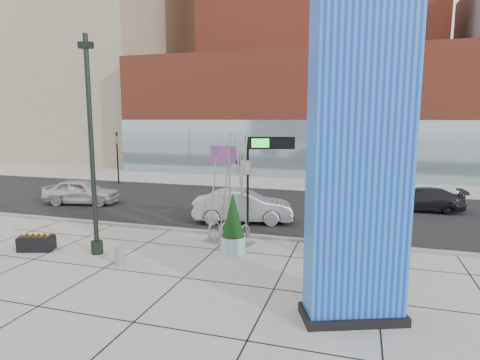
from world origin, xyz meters
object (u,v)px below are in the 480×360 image
(car_white_west, at_px, (81,192))
(car_silver_mid, at_px, (243,206))
(concrete_bollard, at_px, (120,256))
(blue_pylon, at_px, (359,158))
(lamp_post, at_px, (93,168))
(overhead_street_sign, at_px, (265,152))
(public_art_sculpture, at_px, (229,215))

(car_white_west, relative_size, car_silver_mid, 0.90)
(concrete_bollard, bearing_deg, blue_pylon, -11.40)
(lamp_post, relative_size, car_silver_mid, 1.66)
(lamp_post, height_order, overhead_street_sign, lamp_post)
(car_silver_mid, bearing_deg, blue_pylon, -161.05)
(public_art_sculpture, xyz_separation_m, overhead_street_sign, (1.31, 0.80, 2.56))
(lamp_post, distance_m, public_art_sculpture, 5.64)
(blue_pylon, xyz_separation_m, concrete_bollard, (-7.95, 1.60, -3.84))
(car_white_west, height_order, car_silver_mid, car_silver_mid)
(public_art_sculpture, distance_m, car_white_west, 11.90)
(overhead_street_sign, xyz_separation_m, car_silver_mid, (-1.71, 2.56, -2.96))
(car_silver_mid, bearing_deg, overhead_street_sign, -159.86)
(blue_pylon, height_order, lamp_post, blue_pylon)
(concrete_bollard, xyz_separation_m, overhead_street_sign, (4.20, 4.39, 3.42))
(blue_pylon, height_order, overhead_street_sign, blue_pylon)
(blue_pylon, relative_size, public_art_sculpture, 1.89)
(overhead_street_sign, distance_m, car_white_west, 13.19)
(blue_pylon, relative_size, lamp_post, 1.07)
(public_art_sculpture, bearing_deg, lamp_post, -133.13)
(concrete_bollard, relative_size, car_white_west, 0.15)
(concrete_bollard, relative_size, car_silver_mid, 0.14)
(concrete_bollard, xyz_separation_m, car_white_west, (-8.05, 8.24, 0.41))
(blue_pylon, relative_size, concrete_bollard, 12.82)
(car_white_west, bearing_deg, blue_pylon, -133.99)
(car_white_west, bearing_deg, lamp_post, -151.12)
(concrete_bollard, xyz_separation_m, car_silver_mid, (2.49, 6.95, 0.47))
(blue_pylon, relative_size, overhead_street_sign, 1.98)
(lamp_post, height_order, car_white_west, lamp_post)
(overhead_street_sign, xyz_separation_m, car_white_west, (-12.25, 3.85, -3.01))
(blue_pylon, height_order, car_white_west, blue_pylon)
(lamp_post, bearing_deg, blue_pylon, -14.31)
(public_art_sculpture, relative_size, car_silver_mid, 0.94)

